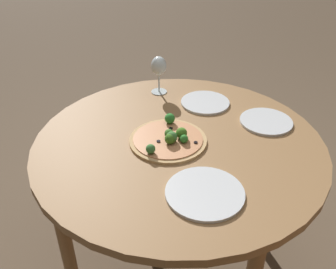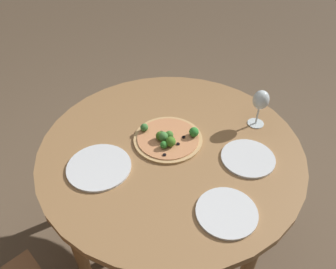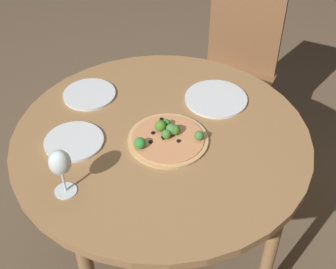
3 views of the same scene
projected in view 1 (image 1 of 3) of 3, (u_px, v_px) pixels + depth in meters
dining_table at (178, 158)px, 1.43m from camera, size 1.07×1.07×0.76m
pizza at (169, 138)px, 1.37m from camera, size 0.29×0.29×0.06m
wine_glass at (159, 67)px, 1.64m from camera, size 0.07×0.07×0.17m
plate_near at (205, 103)px, 1.62m from camera, size 0.21×0.21×0.01m
plate_far at (205, 193)px, 1.14m from camera, size 0.24×0.24×0.01m
plate_side at (266, 121)px, 1.49m from camera, size 0.21×0.21×0.01m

